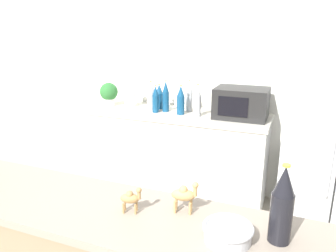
{
  "coord_description": "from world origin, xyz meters",
  "views": [
    {
      "loc": [
        0.69,
        -0.58,
        1.71
      ],
      "look_at": [
        -0.11,
        1.43,
        1.06
      ],
      "focal_mm": 35.0,
      "sensor_mm": 36.0,
      "label": 1
    }
  ],
  "objects_px": {
    "camel_figurine": "(131,198)",
    "back_bottle_0": "(159,97)",
    "potted_plant": "(109,93)",
    "back_bottle_4": "(166,97)",
    "back_bottle_3": "(181,100)",
    "back_bottle_1": "(151,96)",
    "wine_bottle": "(282,205)",
    "back_bottle_6": "(189,97)",
    "camel_figurine_second": "(184,194)",
    "paper_towel_roll": "(130,95)",
    "microwave": "(241,103)",
    "back_bottle_2": "(156,99)",
    "back_bottle_5": "(197,101)",
    "fruit_bowl": "(228,232)"
  },
  "relations": [
    {
      "from": "back_bottle_4",
      "to": "back_bottle_6",
      "type": "bearing_deg",
      "value": 26.51
    },
    {
      "from": "back_bottle_4",
      "to": "back_bottle_0",
      "type": "bearing_deg",
      "value": 142.95
    },
    {
      "from": "paper_towel_roll",
      "to": "wine_bottle",
      "type": "distance_m",
      "value": 2.51
    },
    {
      "from": "back_bottle_6",
      "to": "fruit_bowl",
      "type": "relative_size",
      "value": 1.65
    },
    {
      "from": "microwave",
      "to": "back_bottle_2",
      "type": "bearing_deg",
      "value": -172.52
    },
    {
      "from": "back_bottle_6",
      "to": "wine_bottle",
      "type": "relative_size",
      "value": 1.02
    },
    {
      "from": "potted_plant",
      "to": "microwave",
      "type": "xyz_separation_m",
      "value": [
        1.4,
        0.04,
        -0.0
      ]
    },
    {
      "from": "back_bottle_3",
      "to": "fruit_bowl",
      "type": "relative_size",
      "value": 1.54
    },
    {
      "from": "paper_towel_roll",
      "to": "camel_figurine",
      "type": "relative_size",
      "value": 2.11
    },
    {
      "from": "microwave",
      "to": "camel_figurine_second",
      "type": "bearing_deg",
      "value": -87.62
    },
    {
      "from": "potted_plant",
      "to": "back_bottle_0",
      "type": "distance_m",
      "value": 0.56
    },
    {
      "from": "back_bottle_6",
      "to": "potted_plant",
      "type": "bearing_deg",
      "value": -172.9
    },
    {
      "from": "wine_bottle",
      "to": "back_bottle_3",
      "type": "bearing_deg",
      "value": 119.66
    },
    {
      "from": "microwave",
      "to": "back_bottle_3",
      "type": "distance_m",
      "value": 0.57
    },
    {
      "from": "back_bottle_1",
      "to": "back_bottle_4",
      "type": "height_order",
      "value": "back_bottle_4"
    },
    {
      "from": "back_bottle_0",
      "to": "back_bottle_5",
      "type": "height_order",
      "value": "back_bottle_5"
    },
    {
      "from": "back_bottle_6",
      "to": "back_bottle_3",
      "type": "bearing_deg",
      "value": -101.77
    },
    {
      "from": "fruit_bowl",
      "to": "camel_figurine",
      "type": "xyz_separation_m",
      "value": [
        -0.42,
        0.04,
        0.03
      ]
    },
    {
      "from": "potted_plant",
      "to": "back_bottle_5",
      "type": "relative_size",
      "value": 0.82
    },
    {
      "from": "back_bottle_3",
      "to": "potted_plant",
      "type": "bearing_deg",
      "value": 176.43
    },
    {
      "from": "back_bottle_1",
      "to": "back_bottle_2",
      "type": "height_order",
      "value": "back_bottle_1"
    },
    {
      "from": "back_bottle_0",
      "to": "camel_figurine_second",
      "type": "relative_size",
      "value": 1.81
    },
    {
      "from": "microwave",
      "to": "wine_bottle",
      "type": "bearing_deg",
      "value": -76.27
    },
    {
      "from": "back_bottle_1",
      "to": "back_bottle_6",
      "type": "distance_m",
      "value": 0.39
    },
    {
      "from": "potted_plant",
      "to": "back_bottle_4",
      "type": "relative_size",
      "value": 0.8
    },
    {
      "from": "paper_towel_roll",
      "to": "back_bottle_2",
      "type": "bearing_deg",
      "value": -19.61
    },
    {
      "from": "back_bottle_1",
      "to": "camel_figurine_second",
      "type": "distance_m",
      "value": 2.03
    },
    {
      "from": "microwave",
      "to": "paper_towel_roll",
      "type": "bearing_deg",
      "value": 179.18
    },
    {
      "from": "paper_towel_roll",
      "to": "back_bottle_1",
      "type": "relative_size",
      "value": 0.81
    },
    {
      "from": "potted_plant",
      "to": "back_bottle_4",
      "type": "height_order",
      "value": "back_bottle_4"
    },
    {
      "from": "back_bottle_2",
      "to": "fruit_bowl",
      "type": "distance_m",
      "value": 2.16
    },
    {
      "from": "paper_towel_roll",
      "to": "fruit_bowl",
      "type": "bearing_deg",
      "value": -53.57
    },
    {
      "from": "back_bottle_1",
      "to": "back_bottle_2",
      "type": "xyz_separation_m",
      "value": [
        0.08,
        -0.06,
        -0.01
      ]
    },
    {
      "from": "back_bottle_6",
      "to": "camel_figurine_second",
      "type": "distance_m",
      "value": 2.0
    },
    {
      "from": "back_bottle_1",
      "to": "back_bottle_4",
      "type": "relative_size",
      "value": 0.97
    },
    {
      "from": "potted_plant",
      "to": "back_bottle_3",
      "type": "relative_size",
      "value": 0.87
    },
    {
      "from": "microwave",
      "to": "camel_figurine_second",
      "type": "relative_size",
      "value": 3.32
    },
    {
      "from": "back_bottle_0",
      "to": "back_bottle_4",
      "type": "bearing_deg",
      "value": -37.05
    },
    {
      "from": "back_bottle_2",
      "to": "back_bottle_4",
      "type": "distance_m",
      "value": 0.11
    },
    {
      "from": "back_bottle_3",
      "to": "back_bottle_4",
      "type": "relative_size",
      "value": 0.93
    },
    {
      "from": "back_bottle_1",
      "to": "wine_bottle",
      "type": "height_order",
      "value": "wine_bottle"
    },
    {
      "from": "paper_towel_roll",
      "to": "back_bottle_1",
      "type": "height_order",
      "value": "back_bottle_1"
    },
    {
      "from": "camel_figurine",
      "to": "back_bottle_1",
      "type": "bearing_deg",
      "value": 112.21
    },
    {
      "from": "microwave",
      "to": "back_bottle_1",
      "type": "bearing_deg",
      "value": -176.9
    },
    {
      "from": "camel_figurine_second",
      "to": "back_bottle_1",
      "type": "bearing_deg",
      "value": 118.57
    },
    {
      "from": "paper_towel_roll",
      "to": "back_bottle_4",
      "type": "bearing_deg",
      "value": -7.03
    },
    {
      "from": "potted_plant",
      "to": "camel_figurine_second",
      "type": "distance_m",
      "value": 2.32
    },
    {
      "from": "camel_figurine",
      "to": "back_bottle_0",
      "type": "bearing_deg",
      "value": 109.96
    },
    {
      "from": "potted_plant",
      "to": "back_bottle_5",
      "type": "height_order",
      "value": "back_bottle_5"
    },
    {
      "from": "paper_towel_roll",
      "to": "back_bottle_5",
      "type": "relative_size",
      "value": 0.8
    }
  ]
}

